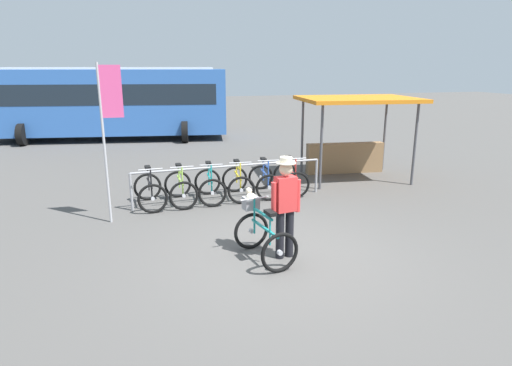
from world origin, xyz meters
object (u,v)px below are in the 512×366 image
(racked_bike_blue, at_px, (265,181))
(banner_flag, at_px, (109,114))
(bus_distant, at_px, (109,99))
(market_stall, at_px, (352,129))
(racked_bike_teal, at_px, (210,186))
(racked_bike_yellow, at_px, (238,183))
(racked_bike_red, at_px, (291,178))
(featured_bicycle, at_px, (261,230))
(racked_bike_black, at_px, (150,191))
(racked_bike_lime, at_px, (181,188))
(person_with_featured_bike, at_px, (285,204))

(racked_bike_blue, relative_size, banner_flag, 0.36)
(bus_distant, bearing_deg, market_stall, -51.65)
(bus_distant, bearing_deg, racked_bike_blue, -68.18)
(racked_bike_teal, xyz_separation_m, market_stall, (4.36, 1.31, 1.03))
(racked_bike_yellow, distance_m, banner_flag, 3.50)
(racked_bike_teal, bearing_deg, racked_bike_red, 3.48)
(racked_bike_blue, relative_size, featured_bicycle, 0.93)
(racked_bike_black, xyz_separation_m, racked_bike_blue, (2.79, 0.17, -0.00))
(racked_bike_black, distance_m, bus_distant, 10.40)
(bus_distant, distance_m, banner_flag, 11.12)
(racked_bike_black, height_order, racked_bike_blue, same)
(racked_bike_yellow, height_order, featured_bicycle, featured_bicycle)
(racked_bike_lime, height_order, racked_bike_blue, same)
(racked_bike_teal, relative_size, racked_bike_blue, 0.99)
(featured_bicycle, height_order, market_stall, market_stall)
(racked_bike_blue, relative_size, bus_distant, 0.11)
(racked_bike_black, distance_m, market_stall, 6.01)
(racked_bike_red, bearing_deg, market_stall, 27.50)
(racked_bike_black, bearing_deg, person_with_featured_bike, -58.98)
(bus_distant, bearing_deg, racked_bike_teal, -75.45)
(racked_bike_black, bearing_deg, featured_bicycle, -63.09)
(racked_bike_teal, bearing_deg, racked_bike_lime, -176.52)
(racked_bike_lime, bearing_deg, racked_bike_red, 3.48)
(banner_flag, bearing_deg, market_stall, 19.16)
(racked_bike_blue, distance_m, bus_distant, 10.93)
(racked_bike_yellow, xyz_separation_m, market_stall, (3.66, 1.27, 1.03))
(racked_bike_lime, distance_m, banner_flag, 2.50)
(racked_bike_yellow, bearing_deg, racked_bike_teal, -176.52)
(person_with_featured_bike, distance_m, market_stall, 6.09)
(racked_bike_red, xyz_separation_m, person_with_featured_bike, (-1.43, -3.64, 0.58))
(racked_bike_black, bearing_deg, racked_bike_blue, 3.48)
(racked_bike_black, xyz_separation_m, bus_distant, (-1.24, 10.24, 1.37))
(racked_bike_lime, height_order, racked_bike_teal, same)
(bus_distant, distance_m, market_stall, 11.28)
(racked_bike_teal, height_order, person_with_featured_bike, person_with_featured_bike)
(racked_bike_yellow, bearing_deg, racked_bike_black, -176.52)
(racked_bike_black, height_order, racked_bike_yellow, same)
(racked_bike_yellow, xyz_separation_m, bus_distant, (-3.33, 10.11, 1.37))
(racked_bike_red, bearing_deg, racked_bike_black, -176.52)
(racked_bike_red, bearing_deg, racked_bike_teal, -176.52)
(person_with_featured_bike, xyz_separation_m, banner_flag, (-2.77, 2.57, 1.28))
(racked_bike_red, height_order, market_stall, market_stall)
(market_stall, bearing_deg, bus_distant, 128.35)
(racked_bike_teal, distance_m, market_stall, 4.67)
(racked_bike_yellow, height_order, bus_distant, bus_distant)
(person_with_featured_bike, xyz_separation_m, market_stall, (3.70, 4.82, 0.45))
(racked_bike_blue, distance_m, person_with_featured_bike, 3.72)
(racked_bike_teal, xyz_separation_m, person_with_featured_bike, (0.66, -3.51, 0.58))
(racked_bike_yellow, xyz_separation_m, person_with_featured_bike, (-0.04, -3.55, 0.58))
(racked_bike_lime, relative_size, featured_bicycle, 0.91)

